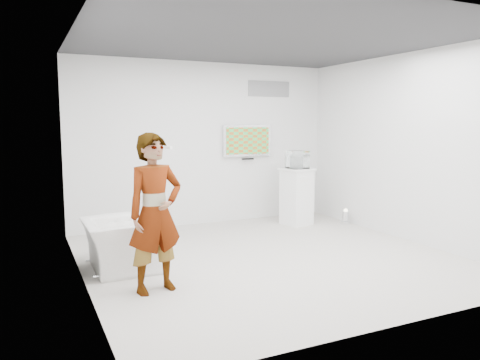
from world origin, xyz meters
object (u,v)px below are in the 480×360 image
at_px(tv, 247,141).
at_px(floor_uplight, 345,217).
at_px(person, 155,213).
at_px(armchair, 120,244).
at_px(pedestal, 297,196).

bearing_deg(tv, floor_uplight, -38.33).
distance_m(person, floor_uplight, 4.60).
bearing_deg(armchair, person, -168.04).
distance_m(tv, pedestal, 1.44).
xyz_separation_m(armchair, floor_uplight, (4.34, 0.92, -0.19)).
bearing_deg(floor_uplight, person, -155.25).
bearing_deg(pedestal, armchair, -159.29).
bearing_deg(tv, person, -130.60).
bearing_deg(pedestal, person, -145.02).
xyz_separation_m(tv, armchair, (-2.86, -2.10, -1.22)).
bearing_deg(person, armchair, 89.99).
xyz_separation_m(tv, pedestal, (0.66, -0.77, -1.02)).
height_order(armchair, floor_uplight, armchair).
relative_size(tv, person, 0.56).
distance_m(tv, person, 4.10).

